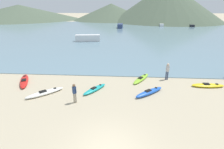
{
  "coord_description": "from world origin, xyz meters",
  "views": [
    {
      "loc": [
        0.65,
        -6.89,
        6.91
      ],
      "look_at": [
        -0.47,
        9.49,
        0.5
      ],
      "focal_mm": 28.0,
      "sensor_mm": 36.0,
      "label": 1
    }
  ],
  "objects_px": {
    "moored_boat_2": "(161,25)",
    "person_near_waterline": "(167,70)",
    "kayak_on_sand_0": "(208,85)",
    "kayak_on_sand_3": "(149,92)",
    "moored_boat_0": "(88,38)",
    "moored_boat_1": "(191,25)",
    "moored_boat_3": "(120,26)",
    "kayak_on_sand_1": "(141,79)",
    "kayak_on_sand_4": "(95,89)",
    "person_near_foreground": "(74,92)",
    "kayak_on_sand_5": "(45,93)",
    "kayak_on_sand_2": "(24,81)"
  },
  "relations": [
    {
      "from": "kayak_on_sand_4",
      "to": "person_near_foreground",
      "type": "distance_m",
      "value": 2.55
    },
    {
      "from": "kayak_on_sand_0",
      "to": "moored_boat_1",
      "type": "height_order",
      "value": "moored_boat_1"
    },
    {
      "from": "kayak_on_sand_2",
      "to": "person_near_foreground",
      "type": "bearing_deg",
      "value": -29.87
    },
    {
      "from": "person_near_waterline",
      "to": "moored_boat_0",
      "type": "xyz_separation_m",
      "value": [
        -12.01,
        19.9,
        -0.26
      ]
    },
    {
      "from": "kayak_on_sand_1",
      "to": "moored_boat_1",
      "type": "relative_size",
      "value": 0.8
    },
    {
      "from": "person_near_waterline",
      "to": "moored_boat_3",
      "type": "xyz_separation_m",
      "value": [
        -5.79,
        44.94,
        -0.24
      ]
    },
    {
      "from": "kayak_on_sand_3",
      "to": "moored_boat_0",
      "type": "relative_size",
      "value": 0.52
    },
    {
      "from": "kayak_on_sand_1",
      "to": "moored_boat_1",
      "type": "xyz_separation_m",
      "value": [
        22.61,
        51.61,
        0.3
      ]
    },
    {
      "from": "kayak_on_sand_3",
      "to": "kayak_on_sand_5",
      "type": "distance_m",
      "value": 8.79
    },
    {
      "from": "moored_boat_2",
      "to": "kayak_on_sand_4",
      "type": "bearing_deg",
      "value": -106.21
    },
    {
      "from": "kayak_on_sand_4",
      "to": "moored_boat_3",
      "type": "distance_m",
      "value": 47.93
    },
    {
      "from": "kayak_on_sand_0",
      "to": "moored_boat_2",
      "type": "relative_size",
      "value": 0.56
    },
    {
      "from": "kayak_on_sand_5",
      "to": "moored_boat_0",
      "type": "bearing_deg",
      "value": 92.6
    },
    {
      "from": "kayak_on_sand_1",
      "to": "kayak_on_sand_4",
      "type": "xyz_separation_m",
      "value": [
        -4.28,
        -2.73,
        0.01
      ]
    },
    {
      "from": "person_near_waterline",
      "to": "moored_boat_0",
      "type": "bearing_deg",
      "value": 121.12
    },
    {
      "from": "person_near_foreground",
      "to": "moored_boat_2",
      "type": "relative_size",
      "value": 0.29
    },
    {
      "from": "moored_boat_0",
      "to": "person_near_foreground",
      "type": "bearing_deg",
      "value": -80.95
    },
    {
      "from": "moored_boat_0",
      "to": "moored_boat_2",
      "type": "distance_m",
      "value": 39.11
    },
    {
      "from": "moored_boat_2",
      "to": "kayak_on_sand_1",
      "type": "bearing_deg",
      "value": -102.66
    },
    {
      "from": "person_near_foreground",
      "to": "moored_boat_0",
      "type": "relative_size",
      "value": 0.3
    },
    {
      "from": "kayak_on_sand_1",
      "to": "kayak_on_sand_2",
      "type": "bearing_deg",
      "value": -172.83
    },
    {
      "from": "kayak_on_sand_4",
      "to": "moored_boat_1",
      "type": "xyz_separation_m",
      "value": [
        26.9,
        54.34,
        0.29
      ]
    },
    {
      "from": "kayak_on_sand_0",
      "to": "kayak_on_sand_1",
      "type": "height_order",
      "value": "kayak_on_sand_0"
    },
    {
      "from": "kayak_on_sand_0",
      "to": "moored_boat_0",
      "type": "height_order",
      "value": "moored_boat_0"
    },
    {
      "from": "moored_boat_3",
      "to": "moored_boat_1",
      "type": "bearing_deg",
      "value": 13.96
    },
    {
      "from": "kayak_on_sand_3",
      "to": "moored_boat_0",
      "type": "bearing_deg",
      "value": 113.02
    },
    {
      "from": "moored_boat_0",
      "to": "moored_boat_1",
      "type": "distance_m",
      "value": 44.92
    },
    {
      "from": "person_near_waterline",
      "to": "moored_boat_2",
      "type": "bearing_deg",
      "value": 79.97
    },
    {
      "from": "kayak_on_sand_4",
      "to": "kayak_on_sand_1",
      "type": "bearing_deg",
      "value": 32.47
    },
    {
      "from": "person_near_foreground",
      "to": "kayak_on_sand_2",
      "type": "bearing_deg",
      "value": 150.13
    },
    {
      "from": "person_near_waterline",
      "to": "moored_boat_3",
      "type": "distance_m",
      "value": 45.31
    },
    {
      "from": "kayak_on_sand_0",
      "to": "person_near_waterline",
      "type": "xyz_separation_m",
      "value": [
        -3.41,
        1.49,
        0.85
      ]
    },
    {
      "from": "kayak_on_sand_3",
      "to": "person_near_foreground",
      "type": "height_order",
      "value": "person_near_foreground"
    },
    {
      "from": "kayak_on_sand_3",
      "to": "kayak_on_sand_5",
      "type": "xyz_separation_m",
      "value": [
        -8.77,
        -0.65,
        -0.02
      ]
    },
    {
      "from": "moored_boat_1",
      "to": "moored_boat_3",
      "type": "relative_size",
      "value": 0.83
    },
    {
      "from": "person_near_foreground",
      "to": "kayak_on_sand_4",
      "type": "bearing_deg",
      "value": 61.29
    },
    {
      "from": "moored_boat_2",
      "to": "moored_boat_3",
      "type": "xyz_separation_m",
      "value": [
        -15.11,
        -7.74,
        0.23
      ]
    },
    {
      "from": "kayak_on_sand_5",
      "to": "moored_boat_3",
      "type": "bearing_deg",
      "value": 84.0
    },
    {
      "from": "moored_boat_2",
      "to": "kayak_on_sand_5",
      "type": "bearing_deg",
      "value": -109.68
    },
    {
      "from": "kayak_on_sand_4",
      "to": "moored_boat_1",
      "type": "bearing_deg",
      "value": 63.67
    },
    {
      "from": "kayak_on_sand_0",
      "to": "kayak_on_sand_2",
      "type": "relative_size",
      "value": 0.84
    },
    {
      "from": "kayak_on_sand_2",
      "to": "moored_boat_2",
      "type": "relative_size",
      "value": 0.67
    },
    {
      "from": "moored_boat_2",
      "to": "moored_boat_1",
      "type": "bearing_deg",
      "value": -7.02
    },
    {
      "from": "kayak_on_sand_1",
      "to": "kayak_on_sand_2",
      "type": "height_order",
      "value": "kayak_on_sand_2"
    },
    {
      "from": "kayak_on_sand_3",
      "to": "moored_boat_3",
      "type": "relative_size",
      "value": 0.59
    },
    {
      "from": "kayak_on_sand_3",
      "to": "moored_boat_2",
      "type": "xyz_separation_m",
      "value": [
        11.48,
        55.97,
        0.34
      ]
    },
    {
      "from": "kayak_on_sand_2",
      "to": "person_near_foreground",
      "type": "relative_size",
      "value": 2.27
    },
    {
      "from": "moored_boat_2",
      "to": "person_near_waterline",
      "type": "bearing_deg",
      "value": -100.03
    },
    {
      "from": "person_near_waterline",
      "to": "kayak_on_sand_1",
      "type": "bearing_deg",
      "value": -174.43
    },
    {
      "from": "kayak_on_sand_0",
      "to": "kayak_on_sand_2",
      "type": "distance_m",
      "value": 17.4
    }
  ]
}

